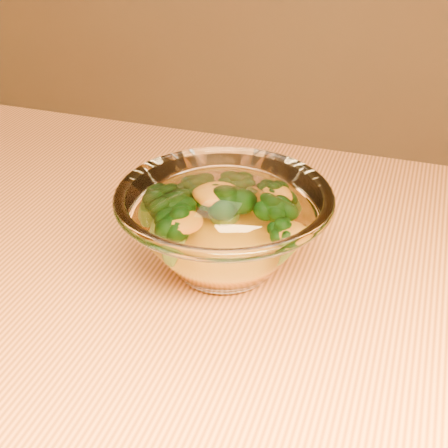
% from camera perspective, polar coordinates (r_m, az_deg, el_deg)
% --- Properties ---
extents(table, '(1.20, 0.80, 0.75)m').
position_cam_1_polar(table, '(0.56, -3.42, -19.43)').
color(table, '#E08443').
rests_on(table, ground).
extents(glass_bowl, '(0.19, 0.19, 0.08)m').
position_cam_1_polar(glass_bowl, '(0.54, 0.00, -0.36)').
color(glass_bowl, white).
rests_on(glass_bowl, table).
extents(cheese_sauce, '(0.09, 0.09, 0.03)m').
position_cam_1_polar(cheese_sauce, '(0.55, 0.00, -1.90)').
color(cheese_sauce, orange).
rests_on(cheese_sauce, glass_bowl).
extents(broccoli_heap, '(0.14, 0.11, 0.05)m').
position_cam_1_polar(broccoli_heap, '(0.55, -0.80, 0.77)').
color(broccoli_heap, black).
rests_on(broccoli_heap, cheese_sauce).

